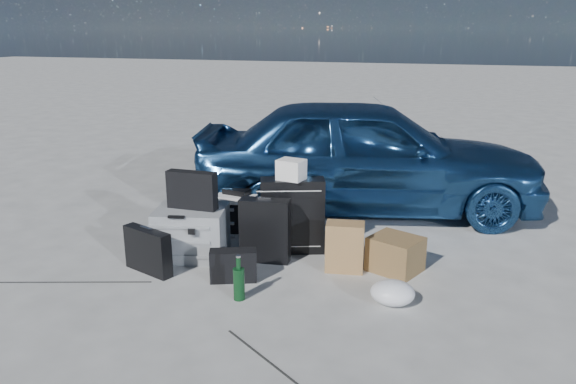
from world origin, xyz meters
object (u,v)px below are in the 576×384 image
(briefcase, at_px, (148,251))
(green_bottle, at_px, (239,278))
(suitcase_right, at_px, (292,216))
(duffel_bag, at_px, (239,215))
(suitcase_left, at_px, (265,230))
(car, at_px, (366,155))
(pelican_case, at_px, (192,232))
(cardboard_box, at_px, (395,254))

(briefcase, distance_m, green_bottle, 0.95)
(briefcase, relative_size, suitcase_right, 0.71)
(briefcase, distance_m, duffel_bag, 1.23)
(suitcase_left, xyz_separation_m, green_bottle, (0.06, -0.76, -0.11))
(briefcase, xyz_separation_m, green_bottle, (0.92, -0.23, -0.02))
(car, xyz_separation_m, pelican_case, (-1.25, -1.78, -0.42))
(pelican_case, height_order, suitcase_left, suitcase_left)
(cardboard_box, bearing_deg, car, 109.05)
(pelican_case, distance_m, suitcase_right, 0.92)
(suitcase_left, bearing_deg, duffel_bag, 121.42)
(cardboard_box, height_order, green_bottle, green_bottle)
(pelican_case, height_order, duffel_bag, pelican_case)
(suitcase_right, bearing_deg, green_bottle, -115.17)
(car, distance_m, briefcase, 2.68)
(duffel_bag, distance_m, green_bottle, 1.53)
(suitcase_left, relative_size, green_bottle, 1.64)
(suitcase_right, distance_m, green_bottle, 1.06)
(duffel_bag, xyz_separation_m, green_bottle, (0.58, -1.42, 0.02))
(duffel_bag, bearing_deg, car, 23.84)
(briefcase, bearing_deg, green_bottle, 5.51)
(suitcase_right, height_order, cardboard_box, suitcase_right)
(pelican_case, distance_m, briefcase, 0.48)
(car, height_order, briefcase, car)
(suitcase_right, distance_m, cardboard_box, 0.99)
(duffel_bag, relative_size, cardboard_box, 1.57)
(green_bottle, bearing_deg, car, 78.13)
(suitcase_left, height_order, suitcase_right, suitcase_right)
(briefcase, height_order, suitcase_right, suitcase_right)
(pelican_case, height_order, green_bottle, pelican_case)
(car, bearing_deg, suitcase_right, 149.71)
(green_bottle, bearing_deg, suitcase_left, 94.76)
(suitcase_left, relative_size, suitcase_right, 0.82)
(pelican_case, relative_size, suitcase_right, 0.89)
(car, relative_size, suitcase_right, 5.46)
(suitcase_left, relative_size, duffel_bag, 0.91)
(pelican_case, relative_size, suitcase_left, 1.08)
(pelican_case, xyz_separation_m, cardboard_box, (1.79, 0.22, -0.07))
(pelican_case, distance_m, suitcase_left, 0.68)
(car, bearing_deg, green_bottle, 154.31)
(briefcase, xyz_separation_m, duffel_bag, (0.34, 1.19, -0.03))
(green_bottle, bearing_deg, pelican_case, 137.46)
(car, bearing_deg, pelican_case, 131.16)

